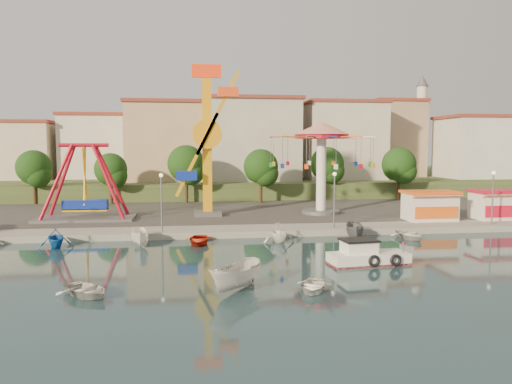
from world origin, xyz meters
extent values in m
plane|color=#143137|center=(0.00, 0.00, 0.00)|extent=(200.00, 200.00, 0.00)
cube|color=#9E998E|center=(0.00, 62.00, 0.30)|extent=(200.00, 100.00, 0.60)
cube|color=#4C4944|center=(0.00, 30.00, 0.60)|extent=(90.00, 28.00, 0.01)
cube|color=#384C26|center=(0.00, 67.00, 1.50)|extent=(200.00, 60.00, 3.00)
cube|color=#59595E|center=(-16.34, 21.48, 0.75)|extent=(10.00, 5.00, 0.30)
cube|color=#122AA2|center=(-16.34, 21.48, 2.20)|extent=(4.50, 1.40, 1.00)
cylinder|color=#AF0E21|center=(-16.34, 21.48, 8.40)|extent=(5.00, 0.40, 0.40)
cube|color=#59595E|center=(-3.56, 22.93, 0.85)|extent=(3.00, 3.00, 0.50)
cube|color=#FFAB15|center=(-3.56, 22.93, 8.10)|extent=(1.00, 1.00, 15.00)
cube|color=red|center=(-3.56, 22.93, 16.40)|extent=(3.20, 0.50, 1.40)
cylinder|color=#FFAB15|center=(-3.56, 22.13, 9.60)|extent=(3.20, 0.50, 3.20)
cube|color=#FFAB15|center=(-2.44, 21.93, 11.83)|extent=(4.81, 0.35, 9.09)
cube|color=#FF4916|center=(-1.31, 21.93, 14.06)|extent=(2.20, 1.20, 1.00)
cylinder|color=#59595E|center=(9.35, 22.99, 0.80)|extent=(4.40, 4.40, 0.40)
cylinder|color=white|center=(9.35, 22.99, 5.10)|extent=(1.10, 1.10, 9.00)
cylinder|color=#AF0E21|center=(9.35, 22.99, 9.40)|extent=(6.00, 6.00, 0.50)
cone|color=red|center=(9.35, 22.99, 10.30)|extent=(6.40, 6.40, 1.40)
cube|color=white|center=(19.25, 16.50, 2.00)|extent=(5.00, 3.00, 2.80)
cube|color=orange|center=(19.25, 16.50, 3.55)|extent=(5.40, 3.40, 0.25)
cube|color=red|center=(19.25, 14.80, 3.20)|extent=(5.00, 0.77, 0.43)
cube|color=white|center=(26.83, 16.50, 2.00)|extent=(5.00, 3.00, 2.80)
cube|color=red|center=(26.83, 16.50, 3.55)|extent=(5.40, 3.40, 0.25)
cube|color=red|center=(26.83, 14.80, 3.20)|extent=(5.00, 0.77, 0.43)
cylinder|color=#59595E|center=(-8.00, 13.00, 3.10)|extent=(0.14, 0.14, 5.00)
cylinder|color=#59595E|center=(8.00, 13.00, 3.10)|extent=(0.14, 0.14, 5.00)
cylinder|color=#59595E|center=(24.00, 13.00, 3.10)|extent=(0.14, 0.14, 5.00)
cylinder|color=#382314|center=(-26.00, 36.98, 2.40)|extent=(0.44, 0.44, 3.60)
sphere|color=black|center=(-26.00, 36.98, 5.49)|extent=(4.60, 4.60, 4.60)
cylinder|color=#382314|center=(-16.00, 36.24, 2.30)|extent=(0.44, 0.44, 3.40)
sphere|color=black|center=(-16.00, 36.24, 5.22)|extent=(4.35, 4.35, 4.35)
cylinder|color=#382314|center=(-6.00, 35.81, 2.56)|extent=(0.44, 0.44, 3.92)
sphere|color=black|center=(-6.00, 35.81, 5.94)|extent=(5.02, 5.02, 5.02)
cylinder|color=#382314|center=(4.00, 34.36, 2.43)|extent=(0.44, 0.44, 3.66)
sphere|color=black|center=(4.00, 34.36, 5.58)|extent=(4.68, 4.68, 4.68)
cylinder|color=#382314|center=(14.00, 37.35, 2.50)|extent=(0.44, 0.44, 3.80)
sphere|color=black|center=(14.00, 37.35, 5.77)|extent=(4.86, 4.86, 4.86)
cylinder|color=#382314|center=(24.00, 35.54, 2.49)|extent=(0.44, 0.44, 3.77)
sphere|color=black|center=(24.00, 35.54, 5.73)|extent=(4.83, 4.83, 4.83)
cube|color=beige|center=(-33.37, 46.06, 8.93)|extent=(9.26, 9.53, 11.87)
cube|color=silver|center=(-21.33, 51.38, 7.32)|extent=(12.33, 9.01, 8.63)
cube|color=tan|center=(-8.19, 51.96, 8.62)|extent=(11.95, 9.28, 11.23)
cube|color=beige|center=(5.60, 48.80, 7.60)|extent=(12.59, 10.50, 9.20)
cube|color=beige|center=(19.07, 52.20, 7.62)|extent=(10.75, 9.23, 9.24)
cube|color=tan|center=(32.37, 50.33, 8.61)|extent=(12.77, 10.96, 11.21)
cube|color=silver|center=(44.15, 48.77, 9.18)|extent=(8.23, 8.98, 12.36)
cylinder|color=silver|center=(36.00, 54.00, 11.00)|extent=(1.80, 1.80, 16.00)
cylinder|color=#59595E|center=(36.00, 54.00, 16.00)|extent=(2.80, 2.80, 0.30)
cone|color=#59595E|center=(36.00, 54.00, 20.00)|extent=(2.20, 2.20, 2.00)
cube|color=white|center=(6.98, 0.91, 0.33)|extent=(5.77, 2.71, 1.00)
cube|color=#AF0E21|center=(6.98, 0.91, 0.09)|extent=(5.77, 2.71, 0.18)
cube|color=white|center=(6.31, 1.02, 1.17)|extent=(2.40, 1.90, 1.00)
cube|color=black|center=(6.31, 1.02, 1.73)|extent=(2.64, 2.15, 0.13)
torus|color=black|center=(6.98, -0.21, 0.50)|extent=(0.87, 0.31, 0.85)
torus|color=black|center=(8.54, -0.15, 0.50)|extent=(0.87, 0.31, 0.85)
imported|color=silver|center=(-11.15, -4.23, 0.35)|extent=(4.11, 4.15, 0.71)
imported|color=white|center=(1.54, -4.90, 0.31)|extent=(3.04, 3.53, 0.62)
imported|color=silver|center=(-2.82, -4.33, 0.87)|extent=(4.16, 4.55, 1.74)
imported|color=#1459B2|center=(-16.39, 9.80, 0.83)|extent=(3.51, 3.80, 1.66)
imported|color=white|center=(-9.63, 9.80, 0.73)|extent=(1.80, 3.89, 1.45)
imported|color=#B0210E|center=(-4.74, 9.80, 0.37)|extent=(2.86, 3.79, 0.74)
imported|color=white|center=(2.10, 9.80, 0.85)|extent=(3.35, 3.70, 1.69)
imported|color=slate|center=(8.99, 9.80, 0.79)|extent=(2.57, 4.36, 1.58)
imported|color=white|center=(14.11, 9.80, 0.37)|extent=(2.89, 3.82, 0.75)
camera|label=1|loc=(-5.28, -32.24, 8.29)|focal=35.00mm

